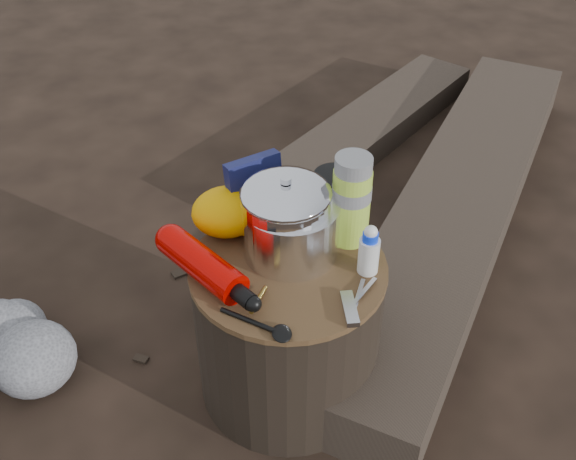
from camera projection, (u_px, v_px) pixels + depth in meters
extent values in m
plane|color=black|center=(288.00, 382.00, 1.69)|extent=(60.00, 60.00, 0.00)
cylinder|color=black|center=(288.00, 329.00, 1.57)|extent=(0.41, 0.41, 0.38)
cube|color=#322820|center=(458.00, 207.00, 2.11)|extent=(1.32, 1.65, 0.15)
cube|color=#322820|center=(364.00, 132.00, 2.50)|extent=(1.05, 0.96, 0.10)
cylinder|color=white|center=(291.00, 228.00, 1.45)|extent=(0.20, 0.20, 0.12)
cylinder|color=silver|center=(286.00, 218.00, 1.42)|extent=(0.18, 0.18, 0.18)
cylinder|color=#A3C83A|center=(351.00, 200.00, 1.45)|extent=(0.08, 0.08, 0.21)
cylinder|color=black|center=(334.00, 200.00, 1.52)|extent=(0.09, 0.09, 0.13)
ellipsoid|color=#E49900|center=(228.00, 212.00, 1.50)|extent=(0.16, 0.13, 0.11)
cube|color=#121646|center=(255.00, 191.00, 1.52)|extent=(0.13, 0.07, 0.16)
cube|color=#B1B0B6|center=(350.00, 309.00, 1.34)|extent=(0.03, 0.09, 0.01)
cylinder|color=silver|center=(369.00, 252.00, 1.40)|extent=(0.04, 0.04, 0.10)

